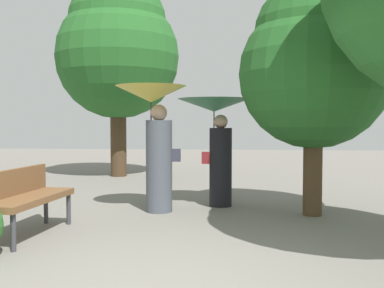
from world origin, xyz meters
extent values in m
cylinder|color=#474C56|center=(-0.48, 3.36, 0.73)|extent=(0.41, 0.41, 1.45)
sphere|color=tan|center=(-0.48, 3.36, 1.57)|extent=(0.26, 0.26, 0.26)
cylinder|color=#333338|center=(-0.60, 3.35, 1.34)|extent=(0.02, 0.02, 0.78)
cone|color=#D8C64C|center=(-0.60, 3.35, 1.86)|extent=(1.11, 1.11, 0.26)
cube|color=#333342|center=(-0.21, 3.38, 0.90)|extent=(0.14, 0.10, 0.20)
cylinder|color=black|center=(0.48, 3.92, 0.66)|extent=(0.38, 0.38, 1.32)
sphere|color=tan|center=(0.48, 3.92, 1.43)|extent=(0.24, 0.24, 0.24)
cylinder|color=#333338|center=(0.37, 3.91, 1.23)|extent=(0.02, 0.02, 0.73)
cone|color=#33724C|center=(0.37, 3.91, 1.70)|extent=(1.23, 1.23, 0.22)
cube|color=maroon|center=(0.23, 3.90, 0.82)|extent=(0.14, 0.10, 0.20)
cylinder|color=#38383D|center=(-1.72, 1.04, 0.22)|extent=(0.06, 0.06, 0.44)
cylinder|color=#38383D|center=(-1.59, 2.37, 0.22)|extent=(0.06, 0.06, 0.44)
cylinder|color=#38383D|center=(-1.93, 2.40, 0.22)|extent=(0.06, 0.06, 0.44)
cube|color=brown|center=(-1.82, 1.72, 0.46)|extent=(0.58, 1.53, 0.08)
cube|color=brown|center=(-2.06, 1.74, 0.66)|extent=(0.20, 1.50, 0.35)
cylinder|color=#42301E|center=(-2.30, 7.95, 2.09)|extent=(0.42, 0.42, 4.18)
sphere|color=#235B23|center=(-2.30, 7.95, 3.13)|extent=(3.22, 3.22, 3.22)
sphere|color=#235B23|center=(-2.30, 7.95, 3.97)|extent=(2.57, 2.57, 2.57)
cylinder|color=#4C3823|center=(1.89, 3.29, 1.43)|extent=(0.29, 0.29, 2.86)
sphere|color=#235B23|center=(1.89, 3.29, 2.15)|extent=(2.25, 2.25, 2.25)
sphere|color=#235B23|center=(1.89, 3.29, 2.72)|extent=(1.80, 1.80, 1.80)
camera|label=1|loc=(0.63, -3.58, 1.40)|focal=41.64mm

